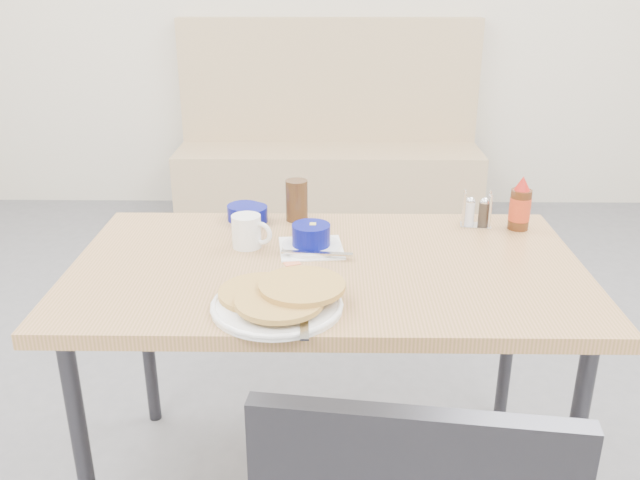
{
  "coord_description": "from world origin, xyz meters",
  "views": [
    {
      "loc": [
        0.0,
        -1.45,
        1.52
      ],
      "look_at": [
        -0.02,
        0.27,
        0.82
      ],
      "focal_mm": 38.0,
      "sensor_mm": 36.0,
      "label": 1
    }
  ],
  "objects_px": {
    "amber_tumbler": "(297,200)",
    "syrup_bottle": "(520,206)",
    "pancake_plate": "(279,299)",
    "butter_bowl": "(251,214)",
    "coffee_mug": "(248,231)",
    "dining_table": "(327,283)",
    "condiment_caddy": "(476,214)",
    "grits_setting": "(311,239)",
    "creamer_bowl": "(244,213)",
    "booth_bench": "(328,161)"
  },
  "relations": [
    {
      "from": "amber_tumbler",
      "to": "syrup_bottle",
      "type": "distance_m",
      "value": 0.69
    },
    {
      "from": "pancake_plate",
      "to": "syrup_bottle",
      "type": "relative_size",
      "value": 1.97
    },
    {
      "from": "condiment_caddy",
      "to": "butter_bowl",
      "type": "bearing_deg",
      "value": -174.75
    },
    {
      "from": "booth_bench",
      "to": "dining_table",
      "type": "xyz_separation_m",
      "value": [
        0.0,
        -2.53,
        0.35
      ]
    },
    {
      "from": "coffee_mug",
      "to": "amber_tumbler",
      "type": "bearing_deg",
      "value": 59.95
    },
    {
      "from": "coffee_mug",
      "to": "amber_tumbler",
      "type": "distance_m",
      "value": 0.26
    },
    {
      "from": "dining_table",
      "to": "butter_bowl",
      "type": "bearing_deg",
      "value": 127.22
    },
    {
      "from": "dining_table",
      "to": "condiment_caddy",
      "type": "relative_size",
      "value": 12.48
    },
    {
      "from": "pancake_plate",
      "to": "syrup_bottle",
      "type": "height_order",
      "value": "syrup_bottle"
    },
    {
      "from": "condiment_caddy",
      "to": "syrup_bottle",
      "type": "relative_size",
      "value": 0.66
    },
    {
      "from": "condiment_caddy",
      "to": "syrup_bottle",
      "type": "distance_m",
      "value": 0.13
    },
    {
      "from": "coffee_mug",
      "to": "condiment_caddy",
      "type": "relative_size",
      "value": 1.08
    },
    {
      "from": "dining_table",
      "to": "butter_bowl",
      "type": "height_order",
      "value": "butter_bowl"
    },
    {
      "from": "booth_bench",
      "to": "grits_setting",
      "type": "xyz_separation_m",
      "value": [
        -0.05,
        -2.43,
        0.44
      ]
    },
    {
      "from": "grits_setting",
      "to": "dining_table",
      "type": "bearing_deg",
      "value": -65.09
    },
    {
      "from": "amber_tumbler",
      "to": "condiment_caddy",
      "type": "distance_m",
      "value": 0.57
    },
    {
      "from": "creamer_bowl",
      "to": "syrup_bottle",
      "type": "relative_size",
      "value": 0.64
    },
    {
      "from": "booth_bench",
      "to": "pancake_plate",
      "type": "bearing_deg",
      "value": -92.32
    },
    {
      "from": "amber_tumbler",
      "to": "butter_bowl",
      "type": "bearing_deg",
      "value": -173.32
    },
    {
      "from": "grits_setting",
      "to": "amber_tumbler",
      "type": "bearing_deg",
      "value": 102.29
    },
    {
      "from": "booth_bench",
      "to": "amber_tumbler",
      "type": "distance_m",
      "value": 2.25
    },
    {
      "from": "amber_tumbler",
      "to": "pancake_plate",
      "type": "bearing_deg",
      "value": -91.4
    },
    {
      "from": "condiment_caddy",
      "to": "coffee_mug",
      "type": "bearing_deg",
      "value": -157.84
    },
    {
      "from": "coffee_mug",
      "to": "grits_setting",
      "type": "relative_size",
      "value": 0.55
    },
    {
      "from": "dining_table",
      "to": "syrup_bottle",
      "type": "distance_m",
      "value": 0.66
    },
    {
      "from": "booth_bench",
      "to": "dining_table",
      "type": "relative_size",
      "value": 1.36
    },
    {
      "from": "pancake_plate",
      "to": "creamer_bowl",
      "type": "height_order",
      "value": "pancake_plate"
    },
    {
      "from": "amber_tumbler",
      "to": "condiment_caddy",
      "type": "height_order",
      "value": "amber_tumbler"
    },
    {
      "from": "pancake_plate",
      "to": "coffee_mug",
      "type": "bearing_deg",
      "value": 107.15
    },
    {
      "from": "dining_table",
      "to": "amber_tumbler",
      "type": "relative_size",
      "value": 10.6
    },
    {
      "from": "amber_tumbler",
      "to": "condiment_caddy",
      "type": "bearing_deg",
      "value": -4.84
    },
    {
      "from": "coffee_mug",
      "to": "butter_bowl",
      "type": "distance_m",
      "value": 0.21
    },
    {
      "from": "creamer_bowl",
      "to": "condiment_caddy",
      "type": "xyz_separation_m",
      "value": [
        0.73,
        -0.05,
        0.02
      ]
    },
    {
      "from": "coffee_mug",
      "to": "booth_bench",
      "type": "bearing_deg",
      "value": 84.58
    },
    {
      "from": "creamer_bowl",
      "to": "grits_setting",
      "type": "bearing_deg",
      "value": -47.37
    },
    {
      "from": "booth_bench",
      "to": "pancake_plate",
      "type": "xyz_separation_m",
      "value": [
        -0.11,
        -2.8,
        0.43
      ]
    },
    {
      "from": "grits_setting",
      "to": "butter_bowl",
      "type": "distance_m",
      "value": 0.3
    },
    {
      "from": "booth_bench",
      "to": "syrup_bottle",
      "type": "distance_m",
      "value": 2.39
    },
    {
      "from": "booth_bench",
      "to": "condiment_caddy",
      "type": "bearing_deg",
      "value": -78.29
    },
    {
      "from": "butter_bowl",
      "to": "dining_table",
      "type": "bearing_deg",
      "value": -52.78
    },
    {
      "from": "dining_table",
      "to": "coffee_mug",
      "type": "height_order",
      "value": "coffee_mug"
    },
    {
      "from": "pancake_plate",
      "to": "amber_tumbler",
      "type": "xyz_separation_m",
      "value": [
        0.01,
        0.6,
        0.04
      ]
    },
    {
      "from": "grits_setting",
      "to": "amber_tumbler",
      "type": "relative_size",
      "value": 1.65
    },
    {
      "from": "pancake_plate",
      "to": "grits_setting",
      "type": "xyz_separation_m",
      "value": [
        0.07,
        0.36,
        0.01
      ]
    },
    {
      "from": "butter_bowl",
      "to": "amber_tumbler",
      "type": "xyz_separation_m",
      "value": [
        0.15,
        0.02,
        0.04
      ]
    },
    {
      "from": "amber_tumbler",
      "to": "syrup_bottle",
      "type": "bearing_deg",
      "value": -5.7
    },
    {
      "from": "coffee_mug",
      "to": "condiment_caddy",
      "type": "height_order",
      "value": "condiment_caddy"
    },
    {
      "from": "creamer_bowl",
      "to": "condiment_caddy",
      "type": "bearing_deg",
      "value": -3.73
    },
    {
      "from": "pancake_plate",
      "to": "condiment_caddy",
      "type": "relative_size",
      "value": 2.97
    },
    {
      "from": "creamer_bowl",
      "to": "butter_bowl",
      "type": "height_order",
      "value": "same"
    }
  ]
}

